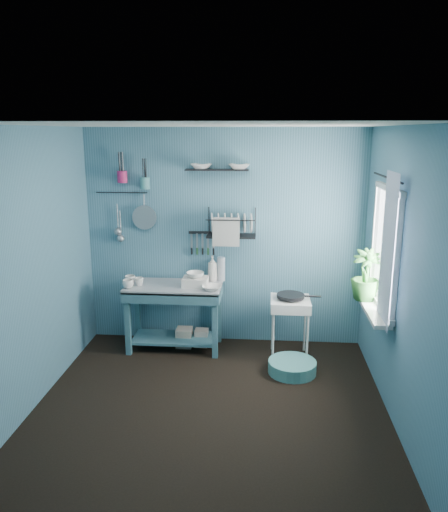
# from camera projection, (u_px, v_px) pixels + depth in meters

# --- Properties ---
(floor) EXTENTS (3.20, 3.20, 0.00)m
(floor) POSITION_uv_depth(u_px,v_px,m) (211.00, 403.00, 4.62)
(floor) COLOR black
(floor) RESTS_ON ground
(ceiling) EXTENTS (3.20, 3.20, 0.00)m
(ceiling) POSITION_uv_depth(u_px,v_px,m) (209.00, 125.00, 4.01)
(ceiling) COLOR silver
(ceiling) RESTS_ON ground
(wall_back) EXTENTS (3.20, 0.00, 3.20)m
(wall_back) POSITION_uv_depth(u_px,v_px,m) (224.00, 238.00, 5.77)
(wall_back) COLOR #3E6C80
(wall_back) RESTS_ON ground
(wall_front) EXTENTS (3.20, 0.00, 3.20)m
(wall_front) POSITION_uv_depth(u_px,v_px,m) (182.00, 346.00, 2.87)
(wall_front) COLOR #3E6C80
(wall_front) RESTS_ON ground
(wall_left) EXTENTS (0.00, 3.00, 3.00)m
(wall_left) POSITION_uv_depth(u_px,v_px,m) (32.00, 270.00, 4.44)
(wall_left) COLOR #3E6C80
(wall_left) RESTS_ON ground
(wall_right) EXTENTS (0.00, 3.00, 3.00)m
(wall_right) POSITION_uv_depth(u_px,v_px,m) (399.00, 278.00, 4.19)
(wall_right) COLOR #3E6C80
(wall_right) RESTS_ON ground
(work_counter) EXTENTS (1.14, 0.68, 0.76)m
(work_counter) POSITION_uv_depth(u_px,v_px,m) (175.00, 317.00, 5.73)
(work_counter) COLOR #33606C
(work_counter) RESTS_ON floor
(mug_left) EXTENTS (0.12, 0.12, 0.10)m
(mug_left) POSITION_uv_depth(u_px,v_px,m) (128.00, 284.00, 5.51)
(mug_left) COLOR white
(mug_left) RESTS_ON work_counter
(mug_mid) EXTENTS (0.14, 0.14, 0.09)m
(mug_mid) POSITION_uv_depth(u_px,v_px,m) (139.00, 282.00, 5.59)
(mug_mid) COLOR white
(mug_mid) RESTS_ON work_counter
(mug_right) EXTENTS (0.17, 0.17, 0.10)m
(mug_right) POSITION_uv_depth(u_px,v_px,m) (130.00, 280.00, 5.66)
(mug_right) COLOR white
(mug_right) RESTS_ON work_counter
(wash_tub) EXTENTS (0.28, 0.22, 0.10)m
(wash_tub) POSITION_uv_depth(u_px,v_px,m) (195.00, 282.00, 5.58)
(wash_tub) COLOR silver
(wash_tub) RESTS_ON work_counter
(tub_bowl) EXTENTS (0.20, 0.19, 0.06)m
(tub_bowl) POSITION_uv_depth(u_px,v_px,m) (195.00, 275.00, 5.56)
(tub_bowl) COLOR white
(tub_bowl) RESTS_ON wash_tub
(soap_bottle) EXTENTS (0.11, 0.12, 0.30)m
(soap_bottle) POSITION_uv_depth(u_px,v_px,m) (212.00, 268.00, 5.76)
(soap_bottle) COLOR silver
(soap_bottle) RESTS_ON work_counter
(water_bottle) EXTENTS (0.09, 0.09, 0.28)m
(water_bottle) POSITION_uv_depth(u_px,v_px,m) (221.00, 269.00, 5.77)
(water_bottle) COLOR #AEB8C2
(water_bottle) RESTS_ON work_counter
(counter_bowl) EXTENTS (0.22, 0.22, 0.05)m
(counter_bowl) POSITION_uv_depth(u_px,v_px,m) (212.00, 288.00, 5.45)
(counter_bowl) COLOR white
(counter_bowl) RESTS_ON work_counter
(hotplate_stand) EXTENTS (0.49, 0.49, 0.68)m
(hotplate_stand) POSITION_uv_depth(u_px,v_px,m) (289.00, 328.00, 5.50)
(hotplate_stand) COLOR silver
(hotplate_stand) RESTS_ON floor
(frying_pan) EXTENTS (0.30, 0.30, 0.03)m
(frying_pan) POSITION_uv_depth(u_px,v_px,m) (291.00, 296.00, 5.41)
(frying_pan) COLOR black
(frying_pan) RESTS_ON hotplate_stand
(knife_strip) EXTENTS (0.32, 0.03, 0.03)m
(knife_strip) POSITION_uv_depth(u_px,v_px,m) (203.00, 233.00, 5.74)
(knife_strip) COLOR black
(knife_strip) RESTS_ON wall_back
(dish_rack) EXTENTS (0.57, 0.29, 0.32)m
(dish_rack) POSITION_uv_depth(u_px,v_px,m) (231.00, 223.00, 5.58)
(dish_rack) COLOR black
(dish_rack) RESTS_ON wall_back
(upper_shelf) EXTENTS (0.70, 0.20, 0.01)m
(upper_shelf) POSITION_uv_depth(u_px,v_px,m) (217.00, 170.00, 5.48)
(upper_shelf) COLOR black
(upper_shelf) RESTS_ON wall_back
(shelf_bowl_left) EXTENTS (0.24, 0.24, 0.06)m
(shelf_bowl_left) POSITION_uv_depth(u_px,v_px,m) (201.00, 170.00, 5.50)
(shelf_bowl_left) COLOR white
(shelf_bowl_left) RESTS_ON upper_shelf
(shelf_bowl_right) EXTENTS (0.24, 0.24, 0.06)m
(shelf_bowl_right) POSITION_uv_depth(u_px,v_px,m) (239.00, 166.00, 5.45)
(shelf_bowl_right) COLOR white
(shelf_bowl_right) RESTS_ON upper_shelf
(utensil_cup_magenta) EXTENTS (0.11, 0.11, 0.13)m
(utensil_cup_magenta) POSITION_uv_depth(u_px,v_px,m) (122.00, 177.00, 5.61)
(utensil_cup_magenta) COLOR #B6215B
(utensil_cup_magenta) RESTS_ON wall_back
(utensil_cup_teal) EXTENTS (0.11, 0.11, 0.13)m
(utensil_cup_teal) POSITION_uv_depth(u_px,v_px,m) (145.00, 183.00, 5.61)
(utensil_cup_teal) COLOR teal
(utensil_cup_teal) RESTS_ON wall_back
(colander) EXTENTS (0.28, 0.03, 0.28)m
(colander) POSITION_uv_depth(u_px,v_px,m) (144.00, 217.00, 5.73)
(colander) COLOR #9B9EA2
(colander) RESTS_ON wall_back
(ladle_outer) EXTENTS (0.01, 0.01, 0.30)m
(ladle_outer) POSITION_uv_depth(u_px,v_px,m) (118.00, 217.00, 5.77)
(ladle_outer) COLOR #9B9EA2
(ladle_outer) RESTS_ON wall_back
(ladle_inner) EXTENTS (0.01, 0.01, 0.30)m
(ladle_inner) POSITION_uv_depth(u_px,v_px,m) (120.00, 224.00, 5.79)
(ladle_inner) COLOR #9B9EA2
(ladle_inner) RESTS_ON wall_back
(hook_rail) EXTENTS (0.60, 0.01, 0.01)m
(hook_rail) POSITION_uv_depth(u_px,v_px,m) (122.00, 193.00, 5.71)
(hook_rail) COLOR black
(hook_rail) RESTS_ON wall_back
(window_glass) EXTENTS (0.00, 1.10, 1.10)m
(window_glass) POSITION_uv_depth(u_px,v_px,m) (386.00, 249.00, 4.59)
(window_glass) COLOR white
(window_glass) RESTS_ON wall_right
(windowsill) EXTENTS (0.16, 0.95, 0.04)m
(windowsill) POSITION_uv_depth(u_px,v_px,m) (372.00, 309.00, 4.74)
(windowsill) COLOR silver
(windowsill) RESTS_ON wall_right
(curtain) EXTENTS (0.00, 1.35, 1.35)m
(curtain) POSITION_uv_depth(u_px,v_px,m) (387.00, 251.00, 4.29)
(curtain) COLOR silver
(curtain) RESTS_ON wall_right
(curtain_rod) EXTENTS (0.02, 1.05, 0.02)m
(curtain_rod) POSITION_uv_depth(u_px,v_px,m) (387.00, 178.00, 4.43)
(curtain_rod) COLOR black
(curtain_rod) RESTS_ON wall_right
(potted_plant) EXTENTS (0.31, 0.31, 0.50)m
(potted_plant) POSITION_uv_depth(u_px,v_px,m) (366.00, 275.00, 4.89)
(potted_plant) COLOR #2C692A
(potted_plant) RESTS_ON windowsill
(storage_tin_large) EXTENTS (0.18, 0.18, 0.22)m
(storage_tin_large) POSITION_uv_depth(u_px,v_px,m) (184.00, 337.00, 5.83)
(storage_tin_large) COLOR gray
(storage_tin_large) RESTS_ON floor
(storage_tin_small) EXTENTS (0.15, 0.15, 0.20)m
(storage_tin_small) POSITION_uv_depth(u_px,v_px,m) (202.00, 338.00, 5.85)
(storage_tin_small) COLOR gray
(storage_tin_small) RESTS_ON floor
(floor_basin) EXTENTS (0.50, 0.50, 0.13)m
(floor_basin) POSITION_uv_depth(u_px,v_px,m) (292.00, 367.00, 5.19)
(floor_basin) COLOR teal
(floor_basin) RESTS_ON floor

